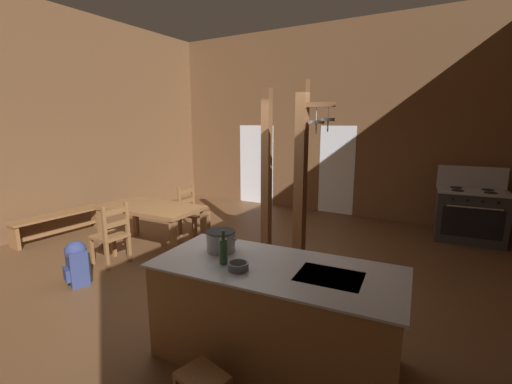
% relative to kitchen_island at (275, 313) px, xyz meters
% --- Properties ---
extents(ground_plane, '(8.70, 9.29, 0.10)m').
position_rel_kitchen_island_xyz_m(ground_plane, '(-1.54, 1.11, -0.50)').
color(ground_plane, brown).
extents(wall_back, '(8.70, 0.14, 4.31)m').
position_rel_kitchen_island_xyz_m(wall_back, '(-1.54, 5.43, 1.70)').
color(wall_back, brown).
rests_on(wall_back, ground_plane).
extents(wall_left, '(0.14, 9.29, 4.31)m').
position_rel_kitchen_island_xyz_m(wall_left, '(-5.56, 1.11, 1.70)').
color(wall_left, brown).
rests_on(wall_left, ground_plane).
extents(glazed_door_back_left, '(1.00, 0.01, 2.05)m').
position_rel_kitchen_island_xyz_m(glazed_door_back_left, '(-3.32, 5.35, 0.58)').
color(glazed_door_back_left, white).
rests_on(glazed_door_back_left, ground_plane).
extents(glazed_panel_back_right, '(0.84, 0.01, 2.05)m').
position_rel_kitchen_island_xyz_m(glazed_panel_back_right, '(-1.14, 5.35, 0.58)').
color(glazed_panel_back_right, white).
rests_on(glazed_panel_back_right, ground_plane).
extents(kitchen_island, '(2.23, 1.14, 0.90)m').
position_rel_kitchen_island_xyz_m(kitchen_island, '(0.00, 0.00, 0.00)').
color(kitchen_island, brown).
rests_on(kitchen_island, ground_plane).
extents(stove_range, '(1.21, 0.91, 1.32)m').
position_rel_kitchen_island_xyz_m(stove_range, '(1.57, 4.69, 0.03)').
color(stove_range, '#2E2E2E').
rests_on(stove_range, ground_plane).
extents(support_post_with_pot_rack, '(0.51, 0.22, 2.66)m').
position_rel_kitchen_island_xyz_m(support_post_with_pot_rack, '(-0.51, 1.77, 0.96)').
color(support_post_with_pot_rack, brown).
rests_on(support_post_with_pot_rack, ground_plane).
extents(support_post_center, '(0.14, 0.14, 2.66)m').
position_rel_kitchen_island_xyz_m(support_post_center, '(-1.45, 2.49, 0.88)').
color(support_post_center, brown).
rests_on(support_post_center, ground_plane).
extents(dining_table, '(1.75, 1.00, 0.74)m').
position_rel_kitchen_island_xyz_m(dining_table, '(-3.12, 1.49, 0.20)').
color(dining_table, brown).
rests_on(dining_table, ground_plane).
extents(ladderback_chair_near_window, '(0.46, 0.46, 0.95)m').
position_rel_kitchen_island_xyz_m(ladderback_chair_near_window, '(-3.12, 0.69, 0.00)').
color(ladderback_chair_near_window, brown).
rests_on(ladderback_chair_near_window, ground_plane).
extents(ladderback_chair_by_post, '(0.45, 0.45, 0.95)m').
position_rel_kitchen_island_xyz_m(ladderback_chair_by_post, '(-2.97, 2.35, 0.00)').
color(ladderback_chair_by_post, brown).
rests_on(ladderback_chair_by_post, ground_plane).
extents(bench_along_left_wall, '(0.42, 1.66, 0.44)m').
position_rel_kitchen_island_xyz_m(bench_along_left_wall, '(-5.09, 1.02, -0.14)').
color(bench_along_left_wall, brown).
rests_on(bench_along_left_wall, ground_plane).
extents(backpack, '(0.38, 0.37, 0.60)m').
position_rel_kitchen_island_xyz_m(backpack, '(-2.95, 0.01, -0.13)').
color(backpack, navy).
rests_on(backpack, ground_plane).
extents(stockpot_on_counter, '(0.36, 0.29, 0.20)m').
position_rel_kitchen_island_xyz_m(stockpot_on_counter, '(-0.62, 0.06, 0.55)').
color(stockpot_on_counter, '#A8AAB2').
rests_on(stockpot_on_counter, kitchen_island).
extents(mixing_bowl_on_counter, '(0.18, 0.18, 0.06)m').
position_rel_kitchen_island_xyz_m(mixing_bowl_on_counter, '(-0.24, -0.22, 0.48)').
color(mixing_bowl_on_counter, slate).
rests_on(mixing_bowl_on_counter, kitchen_island).
extents(bottle_tall_on_counter, '(0.07, 0.07, 0.30)m').
position_rel_kitchen_island_xyz_m(bottle_tall_on_counter, '(-0.42, -0.18, 0.57)').
color(bottle_tall_on_counter, '#2D5638').
rests_on(bottle_tall_on_counter, kitchen_island).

